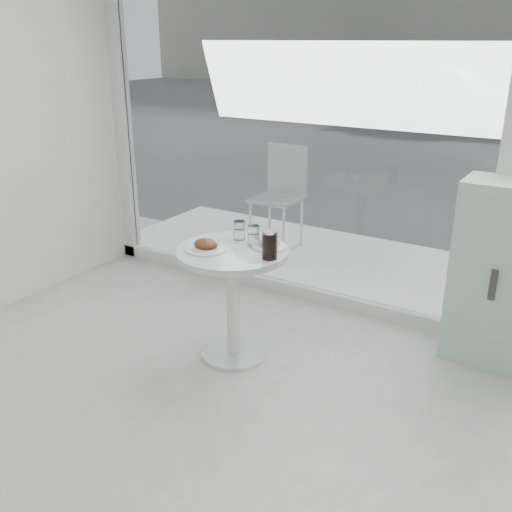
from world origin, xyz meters
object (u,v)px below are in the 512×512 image
Objects in this scene: main_table at (233,281)px; patio_chair at (281,190)px; cola_glass at (270,245)px; plate_donut at (270,244)px; water_tumbler_a at (239,231)px; car_white at (447,95)px; plate_fritter at (206,246)px; mint_cabinet at (499,274)px; water_tumbler_b at (254,236)px.

patio_chair is at bearing 110.89° from main_table.
patio_chair reaches higher than cola_glass.
plate_donut is 0.21m from cola_glass.
car_white is at bearing 97.72° from water_tumbler_a.
cola_glass is (0.10, -0.17, 0.06)m from plate_donut.
cola_glass is (1.89, -11.55, 0.10)m from car_white.
car_white is (-1.61, 11.53, 0.21)m from main_table.
mint_cabinet is at bearing 31.56° from plate_fritter.
water_tumbler_a is at bearing 173.28° from plate_donut.
car_white is 11.51m from plate_donut.
plate_donut is (-1.28, -0.72, 0.18)m from mint_cabinet.
mint_cabinet reaches higher than plate_donut.
plate_donut is 1.78× the size of water_tumbler_b.
plate_fritter is at bearing -73.27° from patio_chair.
patio_chair is at bearing -174.90° from car_white.
plate_fritter is 1.14× the size of plate_donut.
car_white is at bearing 98.35° from water_tumbler_b.
car_white is at bearing 95.11° from patio_chair.
plate_donut is 0.25m from water_tumbler_a.
cola_glass reaches higher than water_tumbler_b.
car_white is 35.21× the size of water_tumbler_b.
cola_glass is (1.04, -1.99, 0.23)m from patio_chair.
mint_cabinet is at bearing 29.47° from plate_donut.
water_tumbler_a reaches higher than plate_fritter.
plate_fritter is at bearing -140.78° from plate_donut.
patio_chair is 7.97× the size of water_tumbler_b.
plate_donut is (0.31, 0.26, -0.01)m from plate_fritter.
main_table is at bearing -172.06° from car_white.
cola_glass is at bearing 11.53° from plate_fritter.
plate_fritter is at bearing -172.76° from car_white.
plate_fritter is (-1.59, -0.98, 0.19)m from mint_cabinet.
cola_glass is (0.28, -0.01, 0.30)m from main_table.
mint_cabinet is at bearing 37.16° from cola_glass.
plate_donut is (1.79, -11.37, 0.03)m from car_white.
main_table is at bearing -139.25° from plate_donut.
main_table is 0.30m from plate_fritter.
cola_glass reaches higher than main_table.
plate_fritter is 0.43m from cola_glass.
patio_chair is 2.05m from plate_donut.
car_white is at bearing 97.23° from plate_fritter.
plate_fritter is 2.05× the size of water_tumbler_a.
cola_glass is (-1.18, -0.89, 0.25)m from mint_cabinet.
mint_cabinet is at bearing 27.55° from water_tumbler_b.
car_white is 35.48× the size of water_tumbler_a.
plate_fritter is 1.45× the size of cola_glass.
water_tumbler_a is (-0.07, 0.19, 0.27)m from main_table.
patio_chair reaches higher than main_table.
water_tumbler_b is at bearing -65.82° from patio_chair.
water_tumbler_a is at bearing 165.24° from water_tumbler_b.
plate_donut is at bearing -149.48° from mint_cabinet.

